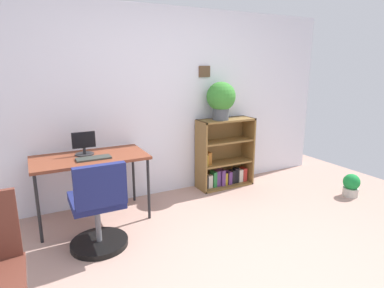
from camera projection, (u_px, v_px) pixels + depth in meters
wall_back at (152, 104)px, 3.94m from camera, size 5.20×0.12×2.31m
desk at (90, 161)px, 3.33m from camera, size 1.15×0.61×0.70m
monitor at (84, 145)px, 3.35m from camera, size 0.24×0.19×0.25m
keyboard at (94, 158)px, 3.22m from camera, size 0.34×0.14×0.02m
office_chair at (98, 212)px, 2.82m from camera, size 0.52×0.55×0.85m
bookshelf_low at (223, 157)px, 4.37m from camera, size 0.77×0.30×0.93m
potted_plant_on_shelf at (221, 98)px, 4.09m from camera, size 0.37×0.37×0.49m
potted_plant_floor at (351, 185)px, 4.05m from camera, size 0.20×0.20×0.29m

